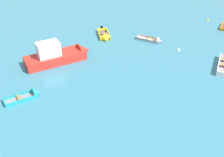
{
  "coord_description": "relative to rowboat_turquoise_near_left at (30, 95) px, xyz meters",
  "views": [
    {
      "loc": [
        -2.21,
        -0.92,
        12.9
      ],
      "look_at": [
        0.0,
        18.64,
        0.15
      ],
      "focal_mm": 41.81,
      "sensor_mm": 36.0,
      "label": 1
    }
  ],
  "objects": [
    {
      "name": "rowboat_turquoise_near_left",
      "position": [
        0.0,
        0.0,
        0.0
      ],
      "size": [
        3.06,
        2.11,
        0.93
      ],
      "color": "gray",
      "rests_on": "ground_plane"
    },
    {
      "name": "rowboat_yellow_far_back",
      "position": [
        7.1,
        10.81,
        0.04
      ],
      "size": [
        1.4,
        3.64,
        1.08
      ],
      "color": "#4C4C51",
      "rests_on": "ground_plane"
    },
    {
      "name": "mooring_buoy_far_field",
      "position": [
        14.85,
        6.83,
        -0.15
      ],
      "size": [
        0.36,
        0.36,
        0.36
      ],
      "primitive_type": "sphere",
      "color": "silver",
      "rests_on": "ground_plane"
    },
    {
      "name": "mooring_buoy_between_boats_right",
      "position": [
        21.93,
        15.38,
        -0.15
      ],
      "size": [
        0.36,
        0.36,
        0.36
      ],
      "primitive_type": "sphere",
      "color": "yellow",
      "rests_on": "ground_plane"
    },
    {
      "name": "motor_launch_red_midfield_right",
      "position": [
        2.13,
        5.81,
        0.58
      ],
      "size": [
        6.91,
        4.33,
        2.64
      ],
      "color": "red",
      "rests_on": "ground_plane"
    },
    {
      "name": "rowboat_grey_cluster_inner",
      "position": [
        12.87,
        9.23,
        -0.01
      ],
      "size": [
        3.12,
        2.63,
        0.97
      ],
      "color": "beige",
      "rests_on": "ground_plane"
    }
  ]
}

